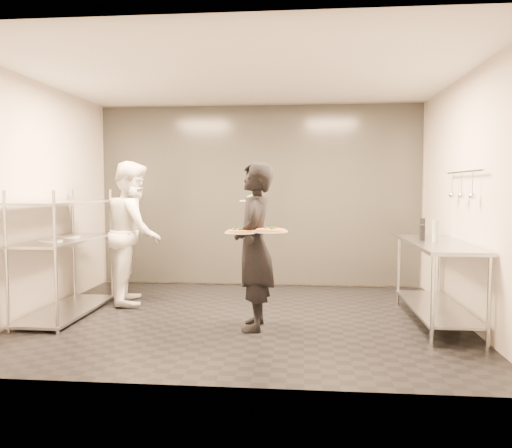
# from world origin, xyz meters

# --- Properties ---
(room_shell) EXTENTS (5.00, 4.00, 2.80)m
(room_shell) POSITION_xyz_m (0.00, 1.18, 1.40)
(room_shell) COLOR black
(room_shell) RESTS_ON ground
(pass_rack) EXTENTS (0.60, 1.60, 1.50)m
(pass_rack) POSITION_xyz_m (-2.15, -0.00, 0.77)
(pass_rack) COLOR silver
(pass_rack) RESTS_ON ground
(prep_counter) EXTENTS (0.60, 1.80, 0.92)m
(prep_counter) POSITION_xyz_m (2.18, 0.00, 0.63)
(prep_counter) COLOR silver
(prep_counter) RESTS_ON ground
(utensil_rail) EXTENTS (0.07, 1.20, 0.31)m
(utensil_rail) POSITION_xyz_m (2.43, -0.00, 1.55)
(utensil_rail) COLOR silver
(utensil_rail) RESTS_ON room_shell
(waiter) EXTENTS (0.46, 0.68, 1.79)m
(waiter) POSITION_xyz_m (0.16, -0.40, 0.90)
(waiter) COLOR black
(waiter) RESTS_ON ground
(chef) EXTENTS (0.91, 1.06, 1.87)m
(chef) POSITION_xyz_m (-1.55, 0.71, 0.93)
(chef) COLOR white
(chef) RESTS_ON ground
(pizza_plate_near) EXTENTS (0.32, 0.32, 0.05)m
(pizza_plate_near) POSITION_xyz_m (0.04, -0.63, 1.08)
(pizza_plate_near) COLOR silver
(pizza_plate_near) RESTS_ON waiter
(pizza_plate_far) EXTENTS (0.35, 0.35, 0.05)m
(pizza_plate_far) POSITION_xyz_m (0.35, -0.62, 1.09)
(pizza_plate_far) COLOR silver
(pizza_plate_far) RESTS_ON waiter
(salad_plate) EXTENTS (0.29, 0.29, 0.07)m
(salad_plate) POSITION_xyz_m (0.11, -0.06, 1.40)
(salad_plate) COLOR silver
(salad_plate) RESTS_ON waiter
(pos_monitor) EXTENTS (0.08, 0.25, 0.18)m
(pos_monitor) POSITION_xyz_m (2.06, 0.24, 1.01)
(pos_monitor) COLOR black
(pos_monitor) RESTS_ON prep_counter
(bottle_green) EXTENTS (0.07, 0.07, 0.25)m
(bottle_green) POSITION_xyz_m (2.16, 0.02, 1.04)
(bottle_green) COLOR gray
(bottle_green) RESTS_ON prep_counter
(bottle_clear) EXTENTS (0.06, 0.06, 0.21)m
(bottle_clear) POSITION_xyz_m (2.31, 0.67, 1.02)
(bottle_clear) COLOR gray
(bottle_clear) RESTS_ON prep_counter
(bottle_dark) EXTENTS (0.06, 0.06, 0.21)m
(bottle_dark) POSITION_xyz_m (2.20, 0.80, 1.03)
(bottle_dark) COLOR black
(bottle_dark) RESTS_ON prep_counter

